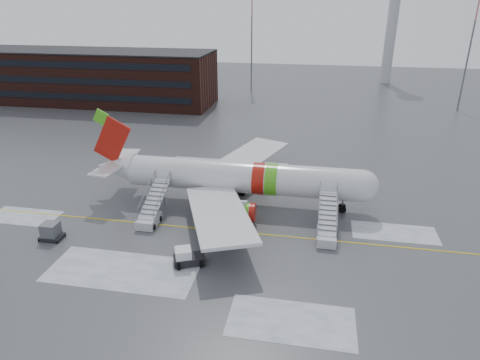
% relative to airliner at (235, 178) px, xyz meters
% --- Properties ---
extents(ground, '(260.00, 260.00, 0.00)m').
position_rel_airliner_xyz_m(ground, '(-1.60, -6.04, -3.42)').
color(ground, '#494C4F').
rests_on(ground, ground).
extents(airliner, '(35.03, 32.97, 11.18)m').
position_rel_airliner_xyz_m(airliner, '(0.00, 0.00, 0.00)').
color(airliner, silver).
rests_on(airliner, ground).
extents(airstair_fwd, '(2.05, 7.70, 3.48)m').
position_rel_airliner_xyz_m(airstair_fwd, '(11.09, -6.54, -2.35)').
color(airstair_fwd, '#B8BBC0').
rests_on(airstair_fwd, ground).
extents(airstair_aft, '(2.05, 7.70, 3.48)m').
position_rel_airliner_xyz_m(airstair_aft, '(-8.44, -6.54, -2.35)').
color(airstair_aft, '#B5B8BD').
rests_on(airstair_aft, ground).
extents(pushback_tug, '(3.36, 3.00, 1.70)m').
position_rel_airliner_xyz_m(pushback_tug, '(-1.97, -13.89, -2.67)').
color(pushback_tug, black).
rests_on(pushback_tug, ground).
extents(uld_container, '(2.28, 1.75, 1.85)m').
position_rel_airliner_xyz_m(uld_container, '(-17.40, -12.04, -2.56)').
color(uld_container, black).
rests_on(uld_container, ground).
extents(terminal_building, '(62.00, 16.11, 12.30)m').
position_rel_airliner_xyz_m(terminal_building, '(-46.60, 48.94, 2.78)').
color(terminal_building, '#3F1E16').
rests_on(terminal_building, ground).
extents(control_tower, '(6.40, 6.40, 30.00)m').
position_rel_airliner_xyz_m(control_tower, '(28.40, 88.96, 15.33)').
color(control_tower, '#B2B5BA').
rests_on(control_tower, ground).
extents(light_mast_far_ne, '(1.20, 1.20, 24.25)m').
position_rel_airliner_xyz_m(light_mast_far_ne, '(40.40, 55.96, 10.42)').
color(light_mast_far_ne, '#595B60').
rests_on(light_mast_far_ne, ground).
extents(light_mast_far_n, '(1.20, 1.20, 24.25)m').
position_rel_airliner_xyz_m(light_mast_far_n, '(-9.60, 71.96, 10.42)').
color(light_mast_far_n, '#595B60').
rests_on(light_mast_far_n, ground).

